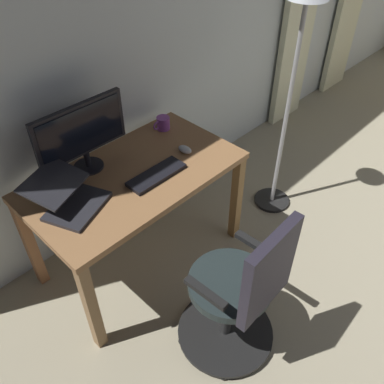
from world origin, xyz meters
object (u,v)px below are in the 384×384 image
Objects in this scene: computer_monitor at (82,133)px; laptop at (69,198)px; desk at (135,186)px; computer_mouse at (185,149)px; mug_coffee at (163,123)px; computer_keyboard at (157,175)px; office_chair at (239,295)px; floor_lamp at (299,42)px.

laptop is at bearing 39.04° from computer_monitor.
laptop is (0.27, 0.22, -0.18)m from computer_monitor.
desk is at bearing 153.60° from laptop.
mug_coffee is (-0.09, -0.30, 0.03)m from computer_mouse.
computer_monitor reaches higher than computer_keyboard.
computer_mouse is at bearing 150.88° from laptop.
computer_monitor is 0.64m from computer_mouse.
computer_keyboard is 0.52m from mug_coffee.
office_chair is 0.59× the size of floor_lamp.
floor_lamp is at bearing 160.96° from computer_mouse.
mug_coffee reaches higher than desk.
computer_mouse is 0.76× the size of mug_coffee.
floor_lamp reaches higher than computer_mouse.
office_chair is (0.06, 0.88, -0.18)m from desk.
office_chair is 2.22× the size of laptop.
desk is 0.39m from computer_mouse.
desk is at bearing -9.65° from computer_mouse.
mug_coffee is (-0.45, -0.23, 0.14)m from desk.
mug_coffee is 0.08× the size of floor_lamp.
laptop is at bearing -3.88° from desk.
office_chair is 10.05× the size of computer_mouse.
mug_coffee is 0.99m from floor_lamp.
laptop is at bearing -6.60° from computer_mouse.
computer_keyboard is (-0.22, 0.36, -0.23)m from computer_monitor.
laptop is at bearing -16.80° from computer_keyboard.
computer_monitor is 1.55× the size of computer_keyboard.
computer_keyboard is 1.18m from floor_lamp.
computer_keyboard is at bearing 43.11° from mug_coffee.
floor_lamp reaches higher than laptop.
laptop is (0.41, -0.03, 0.16)m from desk.
desk is 9.81× the size of mug_coffee.
office_chair is at bearing 94.59° from computer_monitor.
mug_coffee is at bearing -136.89° from computer_keyboard.
desk is at bearing -58.07° from computer_keyboard.
computer_monitor is 1.26× the size of laptop.
desk is 0.90m from office_chair.
office_chair is 0.97m from computer_mouse.
laptop is 1.63m from floor_lamp.
computer_monitor reaches higher than mug_coffee.
mug_coffee is (-0.38, -0.35, 0.03)m from computer_keyboard.
computer_mouse is (-0.78, 0.09, -0.04)m from laptop.
office_chair is 2.73× the size of computer_keyboard.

